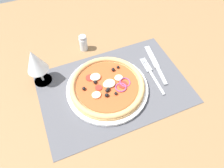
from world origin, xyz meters
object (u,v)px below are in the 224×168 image
plate (108,89)px  pepper_shaker (83,43)px  pizza (108,86)px  knife (155,64)px  wine_glass (35,62)px  fork (151,73)px

plate → pepper_shaker: (-1.31, 23.18, 2.23)cm
pizza → knife: 22.04cm
knife → wine_glass: size_ratio=1.34×
plate → knife: size_ratio=1.43×
fork → knife: (3.81, 3.50, 0.03)cm
plate → pepper_shaker: size_ratio=4.26×
fork → wine_glass: size_ratio=1.21×
pizza → plate: bearing=-111.1°
plate → pepper_shaker: pepper_shaker is taller
pizza → fork: bearing=2.3°
fork → wine_glass: (-37.90, 12.56, 9.61)cm
plate → knife: bearing=11.1°
wine_glass → fork: bearing=-18.3°
plate → wine_glass: wine_glass is taller
wine_glass → knife: bearing=-12.3°
pepper_shaker → knife: bearing=-39.6°
pepper_shaker → plate: bearing=-86.8°
wine_glass → pepper_shaker: 22.40cm
plate → knife: 21.96cm
pizza → wine_glass: size_ratio=1.75×
pizza → pepper_shaker: pepper_shaker is taller
fork → pepper_shaker: 29.55cm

